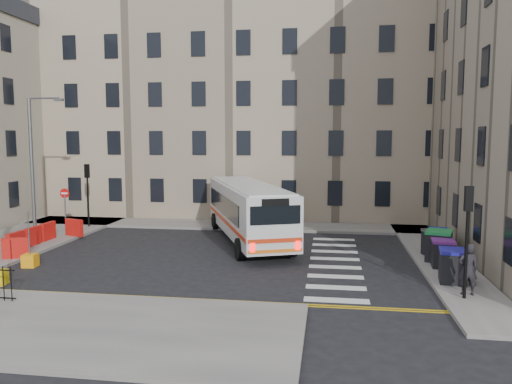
% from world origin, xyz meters
% --- Properties ---
extents(ground, '(120.00, 120.00, 0.00)m').
position_xyz_m(ground, '(0.00, 0.00, 0.00)').
color(ground, black).
rests_on(ground, ground).
extents(pavement_north, '(36.00, 3.20, 0.15)m').
position_xyz_m(pavement_north, '(-6.00, 8.60, 0.07)').
color(pavement_north, slate).
rests_on(pavement_north, ground).
extents(pavement_east, '(2.40, 26.00, 0.15)m').
position_xyz_m(pavement_east, '(9.00, 4.00, 0.07)').
color(pavement_east, slate).
rests_on(pavement_east, ground).
extents(pavement_west, '(6.00, 22.00, 0.15)m').
position_xyz_m(pavement_west, '(-14.00, 1.00, 0.07)').
color(pavement_west, slate).
rests_on(pavement_west, ground).
extents(terrace_north, '(38.30, 10.80, 17.20)m').
position_xyz_m(terrace_north, '(-7.00, 15.50, 8.62)').
color(terrace_north, tan).
rests_on(terrace_north, ground).
extents(traffic_light_east, '(0.28, 0.22, 4.10)m').
position_xyz_m(traffic_light_east, '(8.60, -5.50, 2.87)').
color(traffic_light_east, black).
rests_on(traffic_light_east, pavement_east).
extents(traffic_light_nw, '(0.28, 0.22, 4.10)m').
position_xyz_m(traffic_light_nw, '(-12.00, 6.50, 2.87)').
color(traffic_light_nw, black).
rests_on(traffic_light_nw, pavement_west).
extents(streetlamp, '(0.50, 0.22, 8.14)m').
position_xyz_m(streetlamp, '(-13.00, 2.00, 4.34)').
color(streetlamp, '#595B5E').
rests_on(streetlamp, pavement_west).
extents(no_entry_north, '(0.60, 0.08, 3.00)m').
position_xyz_m(no_entry_north, '(-12.50, 4.50, 2.08)').
color(no_entry_north, '#595B5E').
rests_on(no_entry_north, pavement_west).
extents(roadworks_barriers, '(1.66, 6.26, 1.00)m').
position_xyz_m(roadworks_barriers, '(-11.84, 0.50, 0.65)').
color(roadworks_barriers, red).
rests_on(roadworks_barriers, pavement_west).
extents(bus, '(6.87, 12.08, 3.25)m').
position_xyz_m(bus, '(-0.92, 3.97, 1.88)').
color(bus, silver).
rests_on(bus, ground).
extents(wheelie_bin_a, '(1.22, 1.36, 1.35)m').
position_xyz_m(wheelie_bin_a, '(8.66, -3.47, 0.83)').
color(wheelie_bin_a, black).
rests_on(wheelie_bin_a, pavement_east).
extents(wheelie_bin_b, '(1.08, 1.21, 1.24)m').
position_xyz_m(wheelie_bin_b, '(8.79, -1.01, 0.78)').
color(wheelie_bin_b, black).
rests_on(wheelie_bin_b, pavement_east).
extents(wheelie_bin_c, '(1.50, 1.61, 1.45)m').
position_xyz_m(wheelie_bin_c, '(8.86, 0.16, 0.88)').
color(wheelie_bin_c, black).
rests_on(wheelie_bin_c, pavement_east).
extents(wheelie_bin_d, '(1.37, 1.46, 1.29)m').
position_xyz_m(wheelie_bin_d, '(8.94, 1.17, 0.80)').
color(wheelie_bin_d, black).
rests_on(wheelie_bin_d, pavement_east).
extents(wheelie_bin_e, '(1.02, 1.15, 1.18)m').
position_xyz_m(wheelie_bin_e, '(9.29, 2.25, 0.75)').
color(wheelie_bin_e, black).
rests_on(wheelie_bin_e, pavement_east).
extents(pedestrian, '(0.71, 0.47, 1.93)m').
position_xyz_m(pedestrian, '(8.80, -5.07, 1.12)').
color(pedestrian, black).
rests_on(pedestrian, pavement_east).
extents(bollard_yellow, '(0.67, 0.67, 0.60)m').
position_xyz_m(bollard_yellow, '(-10.00, -3.19, 0.30)').
color(bollard_yellow, '#FC9D0E').
rests_on(bollard_yellow, ground).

